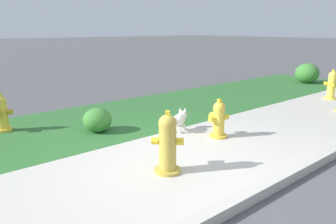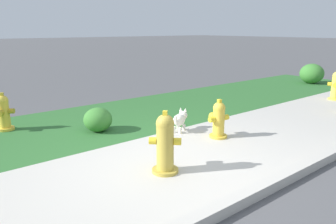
{
  "view_description": "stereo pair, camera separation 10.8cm",
  "coord_description": "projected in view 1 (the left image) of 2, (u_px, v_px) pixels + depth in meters",
  "views": [
    {
      "loc": [
        -2.63,
        -3.01,
        1.74
      ],
      "look_at": [
        0.75,
        1.0,
        0.4
      ],
      "focal_mm": 35.0,
      "sensor_mm": 36.0,
      "label": 1
    },
    {
      "loc": [
        -2.55,
        -3.08,
        1.74
      ],
      "look_at": [
        0.75,
        1.0,
        0.4
      ],
      "focal_mm": 35.0,
      "sensor_mm": 36.0,
      "label": 2
    }
  ],
  "objects": [
    {
      "name": "fire_hydrant_by_grass_verge",
      "position": [
        219.0,
        120.0,
        5.32
      ],
      "size": [
        0.38,
        0.35,
        0.65
      ],
      "rotation": [
        0.0,
        0.0,
        6.12
      ],
      "color": "gold",
      "rests_on": "ground"
    },
    {
      "name": "small_white_dog",
      "position": [
        180.0,
        119.0,
        5.66
      ],
      "size": [
        0.43,
        0.34,
        0.39
      ],
      "rotation": [
        0.0,
        0.0,
        0.52
      ],
      "color": "silver",
      "rests_on": "ground"
    },
    {
      "name": "sidewalk_pavement",
      "position": [
        173.0,
        165.0,
        4.3
      ],
      "size": [
        18.0,
        2.26,
        0.01
      ],
      "primitive_type": "cube",
      "color": "#BCB7AD",
      "rests_on": "ground"
    },
    {
      "name": "ground_plane",
      "position": [
        173.0,
        165.0,
        4.31
      ],
      "size": [
        120.0,
        120.0,
        0.0
      ],
      "primitive_type": "plane",
      "color": "#515154"
    },
    {
      "name": "fire_hydrant_across_street",
      "position": [
        2.0,
        114.0,
        5.64
      ],
      "size": [
        0.35,
        0.34,
        0.67
      ],
      "rotation": [
        0.0,
        0.0,
        2.49
      ],
      "color": "gold",
      "rests_on": "ground"
    },
    {
      "name": "grass_verge",
      "position": [
        86.0,
        124.0,
        6.16
      ],
      "size": [
        18.0,
        2.76,
        0.01
      ],
      "primitive_type": "cube",
      "color": "#2D662D",
      "rests_on": "ground"
    },
    {
      "name": "shrub_bush_near_lamp",
      "position": [
        307.0,
        73.0,
        10.7
      ],
      "size": [
        0.75,
        0.75,
        0.64
      ],
      "color": "#3D7F33",
      "rests_on": "ground"
    },
    {
      "name": "street_curb",
      "position": [
        250.0,
        196.0,
        3.4
      ],
      "size": [
        18.0,
        0.16,
        0.12
      ],
      "primitive_type": "cube",
      "color": "#BCB7AD",
      "rests_on": "ground"
    },
    {
      "name": "fire_hydrant_far_end",
      "position": [
        168.0,
        143.0,
        3.99
      ],
      "size": [
        0.36,
        0.36,
        0.79
      ],
      "rotation": [
        0.0,
        0.0,
        5.51
      ],
      "color": "gold",
      "rests_on": "ground"
    },
    {
      "name": "fire_hydrant_at_driveway",
      "position": [
        332.0,
        85.0,
        8.19
      ],
      "size": [
        0.35,
        0.37,
        0.75
      ],
      "rotation": [
        0.0,
        0.0,
        1.97
      ],
      "color": "yellow",
      "rests_on": "ground"
    },
    {
      "name": "shrub_bush_mid_verge",
      "position": [
        97.0,
        120.0,
        5.64
      ],
      "size": [
        0.49,
        0.49,
        0.42
      ],
      "color": "#3D7F33",
      "rests_on": "ground"
    }
  ]
}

